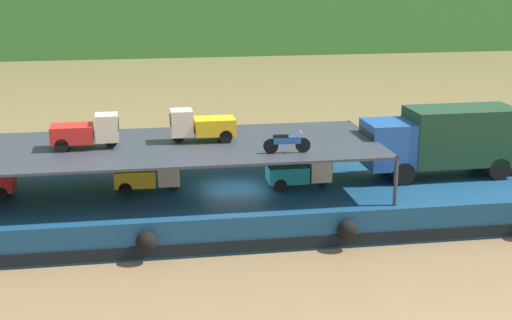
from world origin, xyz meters
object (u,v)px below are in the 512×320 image
at_px(mini_truck_lower_mid, 300,171).
at_px(mini_truck_upper_fore, 201,125).
at_px(cargo_barge, 235,205).
at_px(covered_lorry, 444,139).
at_px(mini_truck_lower_aft, 149,175).
at_px(mini_truck_upper_mid, 86,132).
at_px(motorcycle_upper_port, 286,142).

height_order(mini_truck_lower_mid, mini_truck_upper_fore, mini_truck_upper_fore).
bearing_deg(cargo_barge, covered_lorry, 1.88).
distance_m(covered_lorry, mini_truck_lower_mid, 6.78).
height_order(mini_truck_lower_aft, mini_truck_lower_mid, same).
distance_m(cargo_barge, mini_truck_upper_fore, 3.72).
relative_size(mini_truck_upper_mid, mini_truck_upper_fore, 1.00).
relative_size(cargo_barge, mini_truck_lower_aft, 10.36).
bearing_deg(mini_truck_upper_mid, mini_truck_upper_fore, 4.89).
bearing_deg(covered_lorry, motorcycle_upper_port, -163.11).
relative_size(mini_truck_lower_aft, mini_truck_upper_fore, 1.02).
bearing_deg(motorcycle_upper_port, mini_truck_upper_fore, 141.03).
height_order(covered_lorry, mini_truck_upper_mid, mini_truck_upper_mid).
bearing_deg(mini_truck_upper_mid, cargo_barge, -1.14).
xyz_separation_m(mini_truck_lower_aft, motorcycle_upper_port, (5.43, -2.24, 1.74)).
distance_m(covered_lorry, mini_truck_upper_fore, 10.84).
xyz_separation_m(mini_truck_upper_fore, motorcycle_upper_port, (3.14, -2.54, -0.26)).
xyz_separation_m(covered_lorry, mini_truck_upper_mid, (-15.54, -0.19, 1.00)).
bearing_deg(mini_truck_lower_aft, mini_truck_lower_mid, -4.47).
height_order(mini_truck_lower_aft, mini_truck_upper_mid, mini_truck_upper_mid).
distance_m(cargo_barge, motorcycle_upper_port, 4.18).
xyz_separation_m(covered_lorry, mini_truck_lower_mid, (-6.68, -0.59, -1.00)).
distance_m(mini_truck_lower_mid, motorcycle_upper_port, 2.65).
relative_size(cargo_barge, mini_truck_upper_fore, 10.55).
xyz_separation_m(cargo_barge, mini_truck_upper_mid, (-6.07, 0.12, 3.44)).
bearing_deg(mini_truck_upper_mid, motorcycle_upper_port, -15.14).
bearing_deg(mini_truck_upper_mid, mini_truck_lower_aft, 2.46).
bearing_deg(mini_truck_upper_fore, mini_truck_upper_mid, -175.11).
bearing_deg(cargo_barge, mini_truck_lower_mid, -5.59).
distance_m(mini_truck_upper_mid, mini_truck_upper_fore, 4.76).
bearing_deg(motorcycle_upper_port, mini_truck_lower_aft, 157.56).
bearing_deg(cargo_barge, mini_truck_upper_mid, 178.86).
height_order(mini_truck_upper_fore, motorcycle_upper_port, mini_truck_upper_fore).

